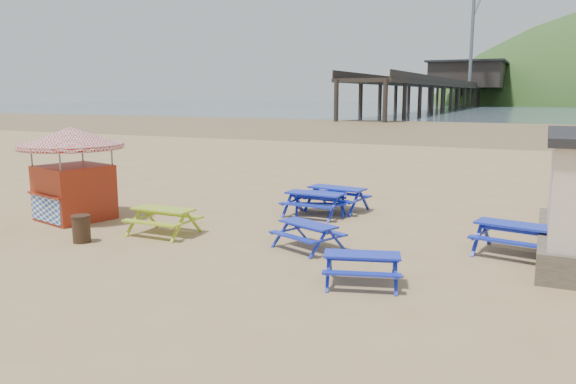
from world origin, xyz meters
The scene contains 13 objects.
ground centered at (0.00, 0.00, 0.00)m, with size 400.00×400.00×0.00m, color tan.
wet_sand centered at (0.00, 55.00, 0.00)m, with size 400.00×400.00×0.00m, color brown.
sea centered at (0.00, 170.00, 0.01)m, with size 400.00×400.00×0.00m, color #435460.
picnic_table_blue_a centered at (-0.07, 3.30, 0.38)m, with size 2.16×1.95×0.75m.
picnic_table_blue_b centered at (0.29, 3.96, 0.42)m, with size 2.19×1.86×0.83m.
picnic_table_blue_c centered at (6.29, 0.59, 0.41)m, with size 2.21×1.91×0.82m.
picnic_table_blue_d centered at (1.26, -1.01, 0.35)m, with size 2.04×1.87×0.69m.
picnic_table_blue_e centered at (3.41, -3.14, 0.34)m, with size 1.93×1.72×0.68m.
picnic_table_yellow centered at (-3.17, -1.34, 0.39)m, with size 1.87×1.52×0.77m.
ice_cream_kiosk centered at (-7.02, -0.91, 1.90)m, with size 4.14×4.14×3.02m.
litter_bin centered at (-4.67, -3.02, 0.39)m, with size 0.52×0.52×0.76m.
pier centered at (-17.99, 178.23, 5.46)m, with size 24.00×220.00×39.29m.
picnic_table_blue_g centered at (-0.09, 2.79, 0.40)m, with size 1.97×1.62×0.80m.
Camera 1 is at (6.79, -14.34, 4.05)m, focal length 35.00 mm.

